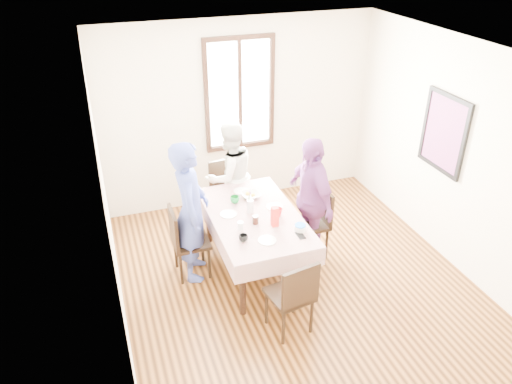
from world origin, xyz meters
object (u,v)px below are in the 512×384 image
person_left (190,212)px  person_far (229,175)px  chair_left (191,242)px  chair_right (310,224)px  person_right (310,199)px  chair_far (229,194)px  dining_table (255,242)px  chair_near (289,294)px

person_left → person_far: (0.73, 0.93, -0.10)m
chair_left → person_far: (0.75, 0.93, 0.31)m
chair_right → person_left: size_ratio=0.52×
person_left → chair_left: bearing=103.6°
person_left → person_right: person_left is taller
person_far → chair_far: bearing=-107.7°
chair_left → chair_far: size_ratio=1.00×
dining_table → chair_far: bearing=90.0°
dining_table → chair_right: 0.75m
chair_left → person_left: (0.02, 0.00, 0.41)m
chair_far → chair_near: 2.19m
dining_table → person_right: size_ratio=0.98×
person_right → chair_right: bearing=85.2°
dining_table → chair_right: chair_right is taller
chair_far → chair_near: bearing=82.4°
chair_right → person_left: 1.54m
chair_far → person_right: size_ratio=0.56×
chair_far → chair_right: bearing=118.0°
chair_near → person_far: (0.00, 2.17, 0.31)m
chair_right → person_right: size_ratio=0.56×
dining_table → chair_near: size_ratio=1.75×
chair_near → person_far: bearing=80.2°
chair_near → chair_far: bearing=80.2°
person_far → chair_near: bearing=72.3°
chair_left → person_right: person_right is taller
chair_left → chair_right: size_ratio=1.00×
chair_left → chair_near: bearing=30.9°
chair_far → chair_near: (0.00, -2.19, 0.00)m
chair_left → person_far: 1.23m
chair_left → chair_near: size_ratio=1.00×
person_right → person_left: bearing=-98.7°
dining_table → person_right: (0.73, 0.05, 0.44)m
chair_near → chair_left: bearing=111.2°
chair_far → person_left: (-0.73, -0.95, 0.41)m
person_far → person_right: bearing=107.7°
chair_near → person_right: (0.73, 1.15, 0.36)m
chair_right → chair_far: size_ratio=1.00×
dining_table → chair_left: chair_left is taller
chair_far → person_right: person_right is taller
chair_near → person_left: 1.50m
person_left → chair_right: bearing=-80.3°
chair_right → person_far: size_ratio=0.60×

